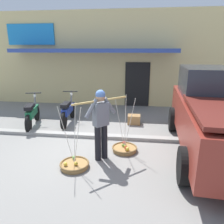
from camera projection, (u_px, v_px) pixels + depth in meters
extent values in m
plane|color=gray|center=(84.00, 147.00, 5.70)|extent=(90.00, 90.00, 0.00)
cube|color=gray|center=(90.00, 136.00, 6.35)|extent=(20.00, 0.24, 0.10)
cylinder|color=black|center=(104.00, 141.00, 5.05)|extent=(0.15, 0.15, 0.86)
cylinder|color=black|center=(98.00, 143.00, 4.96)|extent=(0.15, 0.15, 0.86)
cube|color=slate|center=(101.00, 114.00, 4.80)|extent=(0.39, 0.38, 0.54)
sphere|color=tan|center=(100.00, 97.00, 4.69)|extent=(0.21, 0.21, 0.21)
sphere|color=#4C70B2|center=(100.00, 95.00, 4.67)|extent=(0.22, 0.22, 0.22)
cylinder|color=slate|center=(109.00, 105.00, 4.88)|extent=(0.31, 0.29, 0.43)
cylinder|color=slate|center=(91.00, 109.00, 4.63)|extent=(0.31, 0.29, 0.43)
cylinder|color=tan|center=(101.00, 101.00, 4.71)|extent=(1.09, 0.97, 0.04)
cylinder|color=#9E7542|center=(124.00, 149.00, 5.50)|extent=(0.62, 0.62, 0.09)
torus|color=brown|center=(125.00, 148.00, 5.48)|extent=(0.66, 0.66, 0.05)
sphere|color=gold|center=(127.00, 149.00, 5.30)|extent=(0.10, 0.10, 0.10)
sphere|color=red|center=(124.00, 143.00, 5.66)|extent=(0.09, 0.09, 0.09)
sphere|color=gold|center=(125.00, 146.00, 5.46)|extent=(0.09, 0.09, 0.09)
sphere|color=red|center=(126.00, 148.00, 5.36)|extent=(0.09, 0.09, 0.09)
sphere|color=#639A3A|center=(123.00, 145.00, 5.54)|extent=(0.08, 0.08, 0.08)
cylinder|color=silver|center=(125.00, 121.00, 5.42)|extent=(0.01, 0.29, 1.36)
cylinder|color=silver|center=(120.00, 124.00, 5.24)|extent=(0.26, 0.15, 1.36)
cylinder|color=silver|center=(130.00, 124.00, 5.21)|extent=(0.26, 0.15, 1.36)
cylinder|color=#9E7542|center=(75.00, 165.00, 4.73)|extent=(0.62, 0.62, 0.09)
torus|color=brown|center=(74.00, 163.00, 4.72)|extent=(0.66, 0.66, 0.05)
sphere|color=#76B645|center=(74.00, 158.00, 4.90)|extent=(0.08, 0.08, 0.08)
sphere|color=gold|center=(65.00, 164.00, 4.62)|extent=(0.08, 0.08, 0.08)
sphere|color=gold|center=(76.00, 164.00, 4.64)|extent=(0.08, 0.08, 0.08)
cylinder|color=silver|center=(75.00, 133.00, 4.66)|extent=(0.01, 0.29, 1.36)
cylinder|color=silver|center=(66.00, 137.00, 4.47)|extent=(0.26, 0.15, 1.36)
cylinder|color=silver|center=(77.00, 137.00, 4.44)|extent=(0.26, 0.15, 1.36)
cylinder|color=black|center=(37.00, 113.00, 7.83)|extent=(0.22, 0.58, 0.58)
cylinder|color=black|center=(28.00, 124.00, 6.65)|extent=(0.22, 0.58, 0.58)
cube|color=#19663D|center=(36.00, 106.00, 7.75)|extent=(0.21, 0.31, 0.06)
cube|color=#19663D|center=(32.00, 112.00, 7.08)|extent=(0.42, 0.92, 0.24)
cube|color=black|center=(29.00, 107.00, 6.84)|extent=(0.35, 0.60, 0.12)
cylinder|color=slate|center=(35.00, 103.00, 7.62)|extent=(0.13, 0.30, 0.76)
cylinder|color=black|center=(33.00, 93.00, 7.43)|extent=(0.53, 0.17, 0.04)
sphere|color=silver|center=(35.00, 96.00, 7.62)|extent=(0.11, 0.11, 0.11)
cylinder|color=black|center=(72.00, 110.00, 8.11)|extent=(0.12, 0.58, 0.58)
cylinder|color=black|center=(64.00, 121.00, 6.93)|extent=(0.12, 0.58, 0.58)
cube|color=navy|center=(72.00, 104.00, 8.04)|extent=(0.16, 0.29, 0.06)
cube|color=navy|center=(67.00, 110.00, 7.36)|extent=(0.27, 0.91, 0.24)
cube|color=black|center=(66.00, 105.00, 7.12)|extent=(0.26, 0.58, 0.12)
cylinder|color=slate|center=(71.00, 101.00, 7.91)|extent=(0.08, 0.30, 0.76)
cylinder|color=black|center=(70.00, 91.00, 7.72)|extent=(0.54, 0.08, 0.04)
sphere|color=silver|center=(71.00, 94.00, 7.91)|extent=(0.11, 0.11, 0.11)
cube|color=maroon|center=(220.00, 122.00, 5.13)|extent=(2.23, 4.82, 0.96)
cube|color=#282D38|center=(216.00, 81.00, 5.66)|extent=(1.88, 2.00, 0.76)
cylinder|color=black|center=(173.00, 119.00, 6.82)|extent=(0.31, 0.78, 0.76)
cylinder|color=black|center=(185.00, 166.00, 4.08)|extent=(0.31, 0.78, 0.76)
cube|color=silver|center=(199.00, 110.00, 7.47)|extent=(0.44, 0.05, 0.12)
cube|color=#DBC684|center=(104.00, 58.00, 11.93)|extent=(13.00, 5.00, 4.20)
cube|color=#334CA3|center=(92.00, 51.00, 8.96)|extent=(7.15, 1.00, 0.16)
cube|color=#1E84D1|center=(31.00, 34.00, 9.54)|extent=(2.20, 0.08, 0.90)
cube|color=black|center=(137.00, 85.00, 9.61)|extent=(1.10, 0.06, 2.00)
cube|color=olive|center=(134.00, 119.00, 7.47)|extent=(0.44, 0.36, 0.32)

